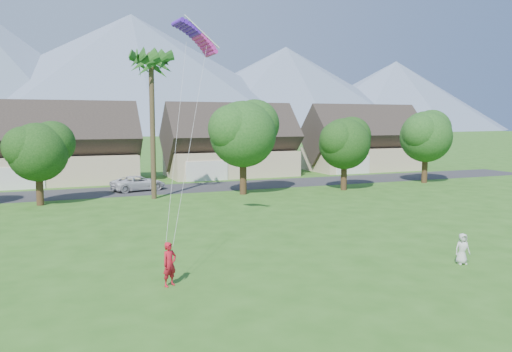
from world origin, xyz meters
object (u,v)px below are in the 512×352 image
kite_flyer (170,264)px  watcher (462,249)px  parked_car (138,183)px  parafoil_kite (197,35)px

kite_flyer → watcher: size_ratio=1.24×
parked_car → parafoil_kite: parafoil_kite is taller
watcher → parafoil_kite: parafoil_kite is taller
parked_car → kite_flyer: bearing=158.0°
watcher → parafoil_kite: size_ratio=0.50×
watcher → parked_car: (-10.24, 30.59, -0.02)m
watcher → parked_car: 32.26m
kite_flyer → watcher: 13.54m
watcher → parafoil_kite: (-9.90, 10.15, 10.72)m
watcher → parked_car: bearing=121.8°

